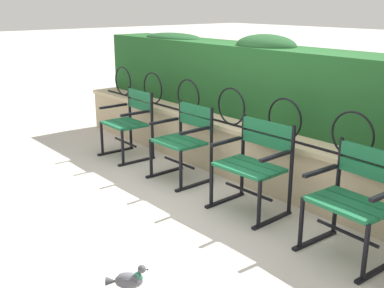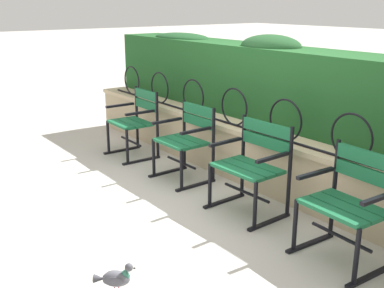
% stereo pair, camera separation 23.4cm
% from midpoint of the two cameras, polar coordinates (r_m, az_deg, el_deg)
% --- Properties ---
extents(ground_plane, '(60.00, 60.00, 0.00)m').
position_cam_midpoint_polar(ground_plane, '(4.82, 0.43, -6.49)').
color(ground_plane, '#BCB7AD').
extents(stone_wall, '(6.21, 0.41, 0.60)m').
position_cam_midpoint_polar(stone_wall, '(5.25, 8.08, -1.16)').
color(stone_wall, tan).
rests_on(stone_wall, ground).
extents(iron_arch_fence, '(5.70, 0.02, 0.42)m').
position_cam_midpoint_polar(iron_arch_fence, '(5.18, 6.52, 4.17)').
color(iron_arch_fence, black).
rests_on(iron_arch_fence, stone_wall).
extents(hedge_row, '(6.09, 0.62, 0.96)m').
position_cam_midpoint_polar(hedge_row, '(5.44, 12.00, 7.26)').
color(hedge_row, '#1E5123').
rests_on(hedge_row, stone_wall).
extents(park_chair_leftmost, '(0.57, 0.53, 0.85)m').
position_cam_midpoint_polar(park_chair_leftmost, '(6.03, -5.71, 2.81)').
color(park_chair_leftmost, '#19663D').
rests_on(park_chair_leftmost, ground).
extents(park_chair_centre_left, '(0.58, 0.53, 0.83)m').
position_cam_midpoint_polar(park_chair_centre_left, '(5.20, 0.63, 0.57)').
color(park_chair_centre_left, '#19663D').
rests_on(park_chair_centre_left, ground).
extents(park_chair_centre_right, '(0.66, 0.54, 0.85)m').
position_cam_midpoint_polar(park_chair_centre_right, '(4.43, 8.88, -2.39)').
color(park_chair_centre_right, '#19663D').
rests_on(park_chair_centre_right, ground).
extents(park_chair_rightmost, '(0.64, 0.55, 0.85)m').
position_cam_midpoint_polar(park_chair_rightmost, '(3.80, 20.25, -6.59)').
color(park_chair_rightmost, '#19663D').
rests_on(park_chair_rightmost, ground).
extents(pigeon_near_chairs, '(0.22, 0.24, 0.22)m').
position_cam_midpoint_polar(pigeon_near_chairs, '(3.35, -7.15, -15.72)').
color(pigeon_near_chairs, '#5B5B66').
rests_on(pigeon_near_chairs, ground).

